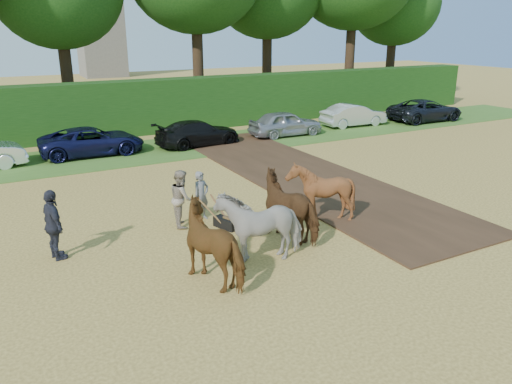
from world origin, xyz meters
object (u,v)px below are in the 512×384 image
spectator_near (182,198)px  spectator_far (54,225)px  parked_cars (210,131)px  plough_team (274,214)px

spectator_near → spectator_far: (-3.75, -0.65, 0.07)m
parked_cars → plough_team: bearing=-105.5°
plough_team → parked_cars: plough_team is taller
spectator_near → spectator_far: 3.81m
plough_team → spectator_far: bearing=160.2°
spectator_far → parked_cars: 13.88m
spectator_near → plough_team: plough_team is taller
spectator_far → plough_team: spectator_far is taller
spectator_far → spectator_near: bearing=-92.1°
spectator_far → plough_team: bearing=-121.7°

